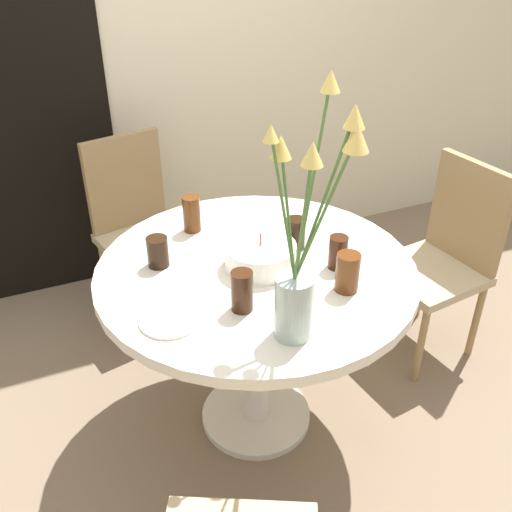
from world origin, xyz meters
TOP-DOWN VIEW (x-y plane):
  - ground_plane at (0.00, 0.00)m, footprint 16.00×16.00m
  - wall_back at (0.00, 1.34)m, footprint 8.00×0.05m
  - doorway_panel at (-0.66, 1.31)m, footprint 0.90×0.01m
  - dining_table at (0.00, 0.00)m, footprint 1.10×1.10m
  - chair_near_front at (-0.21, 0.94)m, footprint 0.48×0.48m
  - chair_left_flank at (0.96, 0.12)m, footprint 0.45×0.45m
  - birthday_cake at (0.01, -0.01)m, footprint 0.24×0.24m
  - flower_vase at (-0.04, -0.38)m, footprint 0.21×0.27m
  - side_plate at (-0.35, -0.17)m, footprint 0.19×0.19m
  - drink_glass_0 at (0.18, 0.05)m, footprint 0.07×0.07m
  - drink_glass_1 at (-0.30, 0.14)m, footprint 0.07×0.07m
  - drink_glass_2 at (0.25, -0.12)m, footprint 0.06×0.06m
  - drink_glass_3 at (-0.14, -0.20)m, footprint 0.07×0.07m
  - drink_glass_4 at (-0.12, 0.33)m, footprint 0.07×0.07m
  - drink_glass_5 at (0.21, -0.24)m, footprint 0.08×0.08m

SIDE VIEW (x-z plane):
  - ground_plane at x=0.00m, z-range 0.00..0.00m
  - chair_near_front at x=-0.21m, z-range 0.05..0.94m
  - chair_left_flank at x=0.96m, z-range 0.05..0.94m
  - dining_table at x=0.00m, z-range 0.24..0.98m
  - side_plate at x=-0.35m, z-range 0.74..0.75m
  - birthday_cake at x=0.01m, z-range 0.72..0.85m
  - drink_glass_1 at x=-0.30m, z-range 0.74..0.84m
  - drink_glass_2 at x=0.25m, z-range 0.74..0.86m
  - drink_glass_0 at x=0.18m, z-range 0.74..0.86m
  - drink_glass_5 at x=0.21m, z-range 0.74..0.87m
  - drink_glass_3 at x=-0.14m, z-range 0.74..0.87m
  - drink_glass_4 at x=-0.12m, z-range 0.74..0.88m
  - flower_vase at x=-0.04m, z-range 0.63..1.34m
  - doorway_panel at x=-0.66m, z-range 0.00..2.05m
  - wall_back at x=0.00m, z-range 0.00..2.60m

